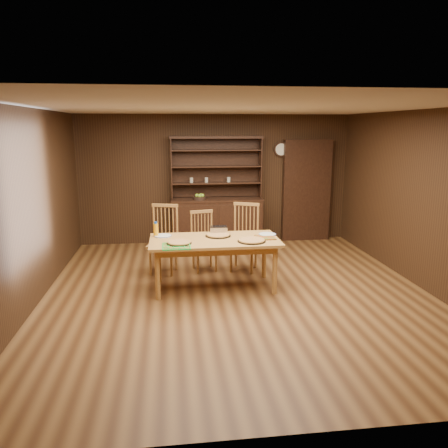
{
  "coord_description": "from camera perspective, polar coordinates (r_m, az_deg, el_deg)",
  "views": [
    {
      "loc": [
        -0.93,
        -5.87,
        2.34
      ],
      "look_at": [
        -0.15,
        0.4,
        0.94
      ],
      "focal_mm": 35.0,
      "sensor_mm": 36.0,
      "label": 1
    }
  ],
  "objects": [
    {
      "name": "pizza_left",
      "position": [
        6.14,
        -5.89,
        -2.41
      ],
      "size": [
        0.35,
        0.35,
        0.04
      ],
      "color": "black",
      "rests_on": "dining_table"
    },
    {
      "name": "dining_table",
      "position": [
        6.38,
        -1.26,
        -2.69
      ],
      "size": [
        1.88,
        0.94,
        0.75
      ],
      "color": "#B98840",
      "rests_on": "floor"
    },
    {
      "name": "pot_holder_b",
      "position": [
        6.48,
        4.72,
        -1.68
      ],
      "size": [
        0.22,
        0.22,
        0.01
      ],
      "primitive_type": "cube",
      "rotation": [
        0.0,
        0.0,
        -0.24
      ],
      "color": "red",
      "rests_on": "dining_table"
    },
    {
      "name": "wall_clock",
      "position": [
        9.13,
        7.46,
        9.65
      ],
      "size": [
        0.3,
        0.05,
        0.3
      ],
      "color": "#331B11",
      "rests_on": "room_shell"
    },
    {
      "name": "pizza_center",
      "position": [
        6.52,
        -0.78,
        -1.44
      ],
      "size": [
        0.38,
        0.38,
        0.04
      ],
      "color": "black",
      "rests_on": "dining_table"
    },
    {
      "name": "foil_dish",
      "position": [
        6.69,
        -0.74,
        -0.77
      ],
      "size": [
        0.27,
        0.2,
        0.1
      ],
      "primitive_type": "cube",
      "rotation": [
        0.0,
        0.0,
        -0.03
      ],
      "color": "silver",
      "rests_on": "dining_table"
    },
    {
      "name": "room_shell",
      "position": [
        5.99,
        1.87,
        5.2
      ],
      "size": [
        6.0,
        6.0,
        6.0
      ],
      "color": "silver",
      "rests_on": "floor"
    },
    {
      "name": "juice_bottle",
      "position": [
        6.57,
        -8.89,
        -0.73
      ],
      "size": [
        0.07,
        0.07,
        0.22
      ],
      "color": "#FFA50D",
      "rests_on": "dining_table"
    },
    {
      "name": "doorway",
      "position": [
        9.31,
        10.69,
        4.33
      ],
      "size": [
        1.0,
        0.18,
        2.1
      ],
      "primitive_type": "cube",
      "color": "#331B11",
      "rests_on": "floor"
    },
    {
      "name": "plate_right",
      "position": [
        6.63,
        5.67,
        -1.35
      ],
      "size": [
        0.26,
        0.26,
        0.02
      ],
      "color": "white",
      "rests_on": "dining_table"
    },
    {
      "name": "chair_center",
      "position": [
        7.28,
        -2.73,
        -1.93
      ],
      "size": [
        0.48,
        0.46,
        0.99
      ],
      "rotation": [
        0.0,
        0.0,
        0.21
      ],
      "color": "#AB7A3A",
      "rests_on": "floor"
    },
    {
      "name": "fruit_bowl",
      "position": [
        8.69,
        -3.22,
        3.51
      ],
      "size": [
        0.27,
        0.27,
        0.12
      ],
      "color": "black",
      "rests_on": "china_hutch"
    },
    {
      "name": "chair_right",
      "position": [
        7.28,
        2.74,
        -1.38
      ],
      "size": [
        0.59,
        0.58,
        1.12
      ],
      "rotation": [
        0.0,
        0.0,
        -0.4
      ],
      "color": "#AB7A3A",
      "rests_on": "floor"
    },
    {
      "name": "chair_left",
      "position": [
        7.22,
        -7.82,
        -1.61
      ],
      "size": [
        0.55,
        0.54,
        1.12
      ],
      "rotation": [
        0.0,
        0.0,
        -0.26
      ],
      "color": "#AB7A3A",
      "rests_on": "floor"
    },
    {
      "name": "pot_holder_a",
      "position": [
        6.41,
        5.74,
        -1.84
      ],
      "size": [
        0.22,
        0.22,
        0.02
      ],
      "primitive_type": "cube",
      "rotation": [
        0.0,
        0.0,
        0.03
      ],
      "color": "red",
      "rests_on": "dining_table"
    },
    {
      "name": "cooling_rack",
      "position": [
        5.99,
        -6.24,
        -2.87
      ],
      "size": [
        0.43,
        0.43,
        0.02
      ],
      "primitive_type": null,
      "rotation": [
        0.0,
        0.0,
        -0.19
      ],
      "color": "green",
      "rests_on": "dining_table"
    },
    {
      "name": "pizza_right",
      "position": [
        6.23,
        3.62,
        -2.14
      ],
      "size": [
        0.4,
        0.4,
        0.04
      ],
      "color": "black",
      "rests_on": "dining_table"
    },
    {
      "name": "plate_left",
      "position": [
        6.58,
        -8.0,
        -1.53
      ],
      "size": [
        0.26,
        0.26,
        0.02
      ],
      "color": "white",
      "rests_on": "dining_table"
    },
    {
      "name": "china_hutch",
      "position": [
        8.85,
        -0.95,
        1.14
      ],
      "size": [
        1.84,
        0.52,
        2.17
      ],
      "color": "#331B11",
      "rests_on": "floor"
    },
    {
      "name": "floor",
      "position": [
        6.39,
        1.77,
        -8.98
      ],
      "size": [
        6.0,
        6.0,
        0.0
      ],
      "primitive_type": "plane",
      "color": "brown",
      "rests_on": "ground"
    }
  ]
}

